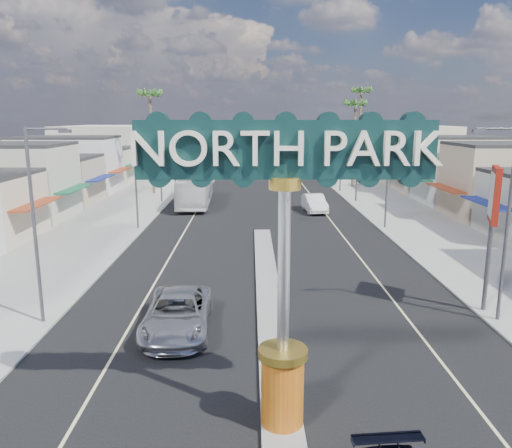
{
  "coord_description": "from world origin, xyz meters",
  "views": [
    {
      "loc": [
        -0.96,
        -11.78,
        9.37
      ],
      "look_at": [
        -0.71,
        10.98,
        4.5
      ],
      "focal_mm": 35.0,
      "sensor_mm": 36.0,
      "label": 1
    }
  ],
  "objects_px": {
    "streetlight_r_mid": "(386,170)",
    "palm_left_far": "(150,99)",
    "traffic_signal_left": "(177,164)",
    "palm_right_mid": "(355,108)",
    "streetlight_l_near": "(37,217)",
    "gateway_sign": "(284,241)",
    "palm_right_far": "(361,96)",
    "city_bus": "(196,188)",
    "streetlight_l_far": "(176,152)",
    "streetlight_r_near": "(505,216)",
    "bank_pylon_sign": "(494,203)",
    "traffic_signal_right": "(341,164)",
    "streetlight_r_far": "(340,152)",
    "streetlight_l_mid": "(137,170)",
    "suv_left": "(178,313)"
  },
  "relations": [
    {
      "from": "streetlight_r_mid",
      "to": "palm_left_far",
      "type": "bearing_deg",
      "value": 139.52
    },
    {
      "from": "traffic_signal_left",
      "to": "palm_right_mid",
      "type": "bearing_deg",
      "value": 28.42
    },
    {
      "from": "palm_right_mid",
      "to": "streetlight_l_near",
      "type": "bearing_deg",
      "value": -116.99
    },
    {
      "from": "gateway_sign",
      "to": "palm_right_far",
      "type": "xyz_separation_m",
      "value": [
        15.0,
        60.02,
        6.46
      ]
    },
    {
      "from": "palm_right_far",
      "to": "city_bus",
      "type": "xyz_separation_m",
      "value": [
        -21.97,
        -19.66,
        -10.58
      ]
    },
    {
      "from": "streetlight_l_near",
      "to": "streetlight_r_mid",
      "type": "xyz_separation_m",
      "value": [
        20.87,
        20.0,
        0.0
      ]
    },
    {
      "from": "streetlight_l_far",
      "to": "streetlight_r_near",
      "type": "xyz_separation_m",
      "value": [
        20.87,
        -42.0,
        0.0
      ]
    },
    {
      "from": "palm_right_mid",
      "to": "bank_pylon_sign",
      "type": "xyz_separation_m",
      "value": [
        -2.51,
        -44.77,
        -5.18
      ]
    },
    {
      "from": "palm_right_mid",
      "to": "streetlight_r_mid",
      "type": "bearing_deg",
      "value": -95.64
    },
    {
      "from": "traffic_signal_right",
      "to": "streetlight_l_far",
      "type": "bearing_deg",
      "value": 157.8
    },
    {
      "from": "traffic_signal_left",
      "to": "city_bus",
      "type": "height_order",
      "value": "traffic_signal_left"
    },
    {
      "from": "streetlight_l_far",
      "to": "palm_right_far",
      "type": "height_order",
      "value": "palm_right_far"
    },
    {
      "from": "palm_right_far",
      "to": "city_bus",
      "type": "height_order",
      "value": "palm_right_far"
    },
    {
      "from": "streetlight_l_far",
      "to": "traffic_signal_right",
      "type": "bearing_deg",
      "value": -22.2
    },
    {
      "from": "streetlight_r_far",
      "to": "bank_pylon_sign",
      "type": "distance_m",
      "value": 40.77
    },
    {
      "from": "streetlight_l_mid",
      "to": "city_bus",
      "type": "height_order",
      "value": "streetlight_l_mid"
    },
    {
      "from": "palm_left_far",
      "to": "bank_pylon_sign",
      "type": "distance_m",
      "value": 45.74
    },
    {
      "from": "traffic_signal_left",
      "to": "traffic_signal_right",
      "type": "xyz_separation_m",
      "value": [
        18.37,
        0.0,
        0.0
      ]
    },
    {
      "from": "streetlight_l_near",
      "to": "traffic_signal_right",
      "type": "bearing_deg",
      "value": 60.01
    },
    {
      "from": "traffic_signal_right",
      "to": "palm_right_mid",
      "type": "relative_size",
      "value": 0.5
    },
    {
      "from": "suv_left",
      "to": "traffic_signal_left",
      "type": "bearing_deg",
      "value": 96.6
    },
    {
      "from": "streetlight_r_mid",
      "to": "suv_left",
      "type": "bearing_deg",
      "value": -125.01
    },
    {
      "from": "streetlight_r_far",
      "to": "palm_right_mid",
      "type": "distance_m",
      "value": 7.3
    },
    {
      "from": "streetlight_l_mid",
      "to": "bank_pylon_sign",
      "type": "xyz_separation_m",
      "value": [
        20.93,
        -18.77,
        0.36
      ]
    },
    {
      "from": "streetlight_l_far",
      "to": "palm_right_mid",
      "type": "xyz_separation_m",
      "value": [
        23.43,
        4.0,
        5.54
      ]
    },
    {
      "from": "streetlight_r_far",
      "to": "bank_pylon_sign",
      "type": "height_order",
      "value": "streetlight_r_far"
    },
    {
      "from": "palm_left_far",
      "to": "palm_right_mid",
      "type": "xyz_separation_m",
      "value": [
        26.0,
        6.0,
        -0.9
      ]
    },
    {
      "from": "streetlight_l_near",
      "to": "bank_pylon_sign",
      "type": "xyz_separation_m",
      "value": [
        20.93,
        1.23,
        0.36
      ]
    },
    {
      "from": "streetlight_l_mid",
      "to": "suv_left",
      "type": "distance_m",
      "value": 22.22
    },
    {
      "from": "streetlight_l_near",
      "to": "city_bus",
      "type": "xyz_separation_m",
      "value": [
        3.46,
        32.34,
        -3.26
      ]
    },
    {
      "from": "traffic_signal_right",
      "to": "streetlight_r_mid",
      "type": "xyz_separation_m",
      "value": [
        1.25,
        -13.99,
        0.79
      ]
    },
    {
      "from": "streetlight_r_far",
      "to": "palm_right_far",
      "type": "distance_m",
      "value": 13.21
    },
    {
      "from": "traffic_signal_right",
      "to": "palm_left_far",
      "type": "xyz_separation_m",
      "value": [
        -22.18,
        6.01,
        7.22
      ]
    },
    {
      "from": "traffic_signal_left",
      "to": "suv_left",
      "type": "bearing_deg",
      "value": -81.9
    },
    {
      "from": "bank_pylon_sign",
      "to": "streetlight_l_near",
      "type": "bearing_deg",
      "value": -155.96
    },
    {
      "from": "streetlight_r_near",
      "to": "streetlight_r_mid",
      "type": "distance_m",
      "value": 20.0
    },
    {
      "from": "traffic_signal_right",
      "to": "streetlight_l_far",
      "type": "height_order",
      "value": "streetlight_l_far"
    },
    {
      "from": "streetlight_r_mid",
      "to": "streetlight_r_far",
      "type": "height_order",
      "value": "same"
    },
    {
      "from": "traffic_signal_right",
      "to": "bank_pylon_sign",
      "type": "height_order",
      "value": "bank_pylon_sign"
    },
    {
      "from": "streetlight_l_mid",
      "to": "streetlight_r_near",
      "type": "xyz_separation_m",
      "value": [
        20.87,
        -20.0,
        0.0
      ]
    },
    {
      "from": "gateway_sign",
      "to": "bank_pylon_sign",
      "type": "height_order",
      "value": "gateway_sign"
    },
    {
      "from": "bank_pylon_sign",
      "to": "palm_right_mid",
      "type": "bearing_deg",
      "value": 107.48
    },
    {
      "from": "streetlight_l_near",
      "to": "streetlight_r_mid",
      "type": "height_order",
      "value": "same"
    },
    {
      "from": "palm_right_mid",
      "to": "traffic_signal_left",
      "type": "bearing_deg",
      "value": -151.58
    },
    {
      "from": "traffic_signal_left",
      "to": "palm_right_far",
      "type": "bearing_deg",
      "value": 36.67
    },
    {
      "from": "gateway_sign",
      "to": "streetlight_l_far",
      "type": "relative_size",
      "value": 1.02
    },
    {
      "from": "city_bus",
      "to": "gateway_sign",
      "type": "bearing_deg",
      "value": -81.44
    },
    {
      "from": "streetlight_l_far",
      "to": "bank_pylon_sign",
      "type": "height_order",
      "value": "streetlight_l_far"
    },
    {
      "from": "streetlight_l_mid",
      "to": "traffic_signal_left",
      "type": "bearing_deg",
      "value": 84.9
    },
    {
      "from": "suv_left",
      "to": "streetlight_l_near",
      "type": "bearing_deg",
      "value": 170.14
    }
  ]
}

